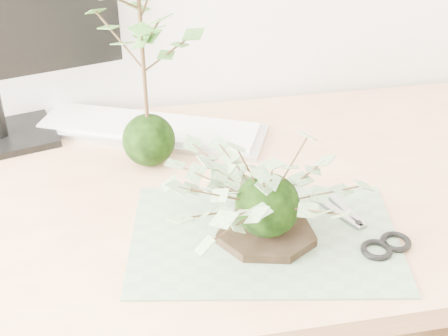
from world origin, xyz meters
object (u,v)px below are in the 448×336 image
Objects in this scene: ivy_kokedama at (269,179)px; maple_kokedama at (140,14)px; keyboard at (149,128)px; desk at (207,230)px.

ivy_kokedama is 0.36m from maple_kokedama.
maple_kokedama is 0.31m from keyboard.
desk is at bearing -47.05° from keyboard.
desk is at bearing 113.14° from ivy_kokedama.
keyboard is (0.01, 0.12, -0.28)m from maple_kokedama.
maple_kokedama is at bearing -69.91° from keyboard.
maple_kokedama reaches higher than ivy_kokedama.
desk is 4.33× the size of ivy_kokedama.
keyboard is at bearing 86.03° from maple_kokedama.
keyboard is at bearing 110.63° from ivy_kokedama.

